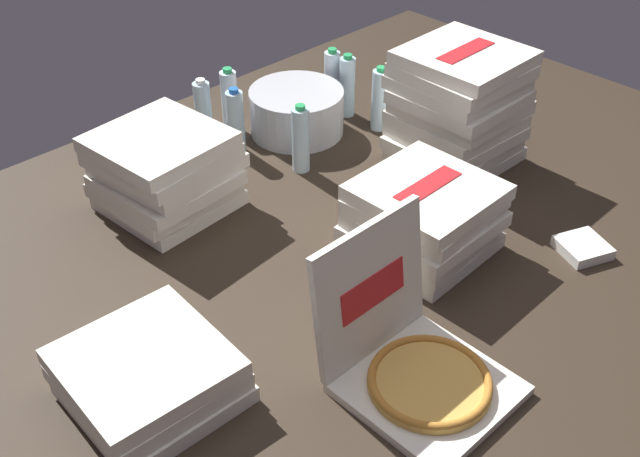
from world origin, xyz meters
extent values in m
cube|color=#2D2319|center=(0.00, 0.00, -0.01)|extent=(3.20, 2.40, 0.02)
cube|color=silver|center=(-0.19, -0.40, 0.01)|extent=(0.34, 0.34, 0.02)
cylinder|color=gold|center=(-0.19, -0.40, 0.03)|extent=(0.29, 0.29, 0.02)
torus|color=#B1712A|center=(-0.19, -0.40, 0.04)|extent=(0.29, 0.29, 0.02)
cube|color=silver|center=(-0.19, -0.20, 0.19)|extent=(0.34, 0.06, 0.34)
cube|color=red|center=(-0.19, -0.21, 0.20)|extent=(0.21, 0.01, 0.09)
cube|color=silver|center=(-0.17, 0.65, 0.02)|extent=(0.37, 0.37, 0.04)
cube|color=silver|center=(-0.18, 0.65, 0.06)|extent=(0.36, 0.36, 0.04)
cube|color=red|center=(-0.18, 0.65, 0.09)|extent=(0.23, 0.07, 0.00)
cube|color=silver|center=(-0.18, 0.63, 0.11)|extent=(0.37, 0.37, 0.04)
cube|color=red|center=(-0.18, 0.63, 0.13)|extent=(0.23, 0.08, 0.00)
cube|color=silver|center=(-0.17, 0.64, 0.15)|extent=(0.39, 0.39, 0.04)
cube|color=silver|center=(-0.18, 0.63, 0.19)|extent=(0.38, 0.38, 0.04)
cube|color=silver|center=(-0.19, 0.63, 0.24)|extent=(0.37, 0.37, 0.04)
cube|color=silver|center=(0.22, -0.03, 0.02)|extent=(0.36, 0.36, 0.04)
cube|color=red|center=(0.22, -0.03, 0.04)|extent=(0.23, 0.07, 0.00)
cube|color=silver|center=(0.21, -0.03, 0.06)|extent=(0.37, 0.37, 0.04)
cube|color=red|center=(0.21, -0.03, 0.09)|extent=(0.23, 0.08, 0.00)
cube|color=silver|center=(0.22, -0.04, 0.11)|extent=(0.35, 0.35, 0.04)
cube|color=red|center=(0.22, -0.04, 0.13)|extent=(0.22, 0.07, 0.00)
cube|color=silver|center=(0.22, -0.03, 0.15)|extent=(0.37, 0.37, 0.04)
cube|color=red|center=(0.22, -0.03, 0.17)|extent=(0.23, 0.08, 0.00)
cube|color=silver|center=(0.22, -0.04, 0.19)|extent=(0.35, 0.35, 0.04)
cube|color=red|center=(0.22, -0.04, 0.22)|extent=(0.22, 0.07, 0.00)
cube|color=silver|center=(0.68, 0.21, 0.02)|extent=(0.35, 0.35, 0.04)
cube|color=silver|center=(0.66, 0.21, 0.06)|extent=(0.35, 0.35, 0.04)
cube|color=red|center=(0.66, 0.21, 0.09)|extent=(0.22, 0.07, 0.00)
cube|color=silver|center=(0.67, 0.21, 0.11)|extent=(0.36, 0.36, 0.04)
cube|color=red|center=(0.67, 0.21, 0.13)|extent=(0.23, 0.07, 0.00)
cube|color=silver|center=(0.67, 0.21, 0.15)|extent=(0.36, 0.36, 0.04)
cube|color=silver|center=(0.68, 0.21, 0.19)|extent=(0.34, 0.34, 0.04)
cube|color=silver|center=(0.67, 0.20, 0.24)|extent=(0.35, 0.35, 0.04)
cube|color=red|center=(0.67, 0.20, 0.26)|extent=(0.22, 0.07, 0.00)
cube|color=silver|center=(0.67, 0.22, 0.28)|extent=(0.35, 0.35, 0.04)
cube|color=silver|center=(0.67, 0.21, 0.32)|extent=(0.35, 0.35, 0.04)
cube|color=silver|center=(0.67, 0.21, 0.37)|extent=(0.35, 0.35, 0.04)
cube|color=red|center=(0.67, 0.21, 0.39)|extent=(0.22, 0.07, 0.00)
cube|color=silver|center=(-0.65, 0.03, 0.02)|extent=(0.35, 0.35, 0.04)
cube|color=silver|center=(-0.65, 0.04, 0.06)|extent=(0.36, 0.36, 0.04)
cube|color=silver|center=(-0.65, 0.04, 0.11)|extent=(0.36, 0.36, 0.04)
cylinder|color=#B7BABF|center=(0.42, 0.71, 0.08)|extent=(0.33, 0.33, 0.16)
cylinder|color=silver|center=(0.18, 0.75, 0.11)|extent=(0.06, 0.06, 0.22)
cylinder|color=blue|center=(0.18, 0.75, 0.23)|extent=(0.03, 0.03, 0.02)
cylinder|color=silver|center=(0.64, 0.68, 0.11)|extent=(0.06, 0.06, 0.22)
cylinder|color=#239951|center=(0.64, 0.68, 0.23)|extent=(0.03, 0.03, 0.02)
cylinder|color=silver|center=(0.64, 0.75, 0.11)|extent=(0.06, 0.06, 0.22)
cylinder|color=#239951|center=(0.64, 0.75, 0.23)|extent=(0.03, 0.03, 0.02)
cylinder|color=silver|center=(0.26, 0.52, 0.11)|extent=(0.06, 0.06, 0.22)
cylinder|color=#239951|center=(0.26, 0.52, 0.23)|extent=(0.03, 0.03, 0.02)
cylinder|color=white|center=(0.26, 0.89, 0.11)|extent=(0.06, 0.06, 0.22)
cylinder|color=#239951|center=(0.26, 0.89, 0.23)|extent=(0.03, 0.03, 0.02)
cylinder|color=silver|center=(0.65, 0.53, 0.11)|extent=(0.06, 0.06, 0.22)
cylinder|color=#239951|center=(0.65, 0.53, 0.23)|extent=(0.03, 0.03, 0.02)
cylinder|color=silver|center=(0.15, 0.88, 0.11)|extent=(0.06, 0.06, 0.22)
cylinder|color=white|center=(0.15, 0.88, 0.23)|extent=(0.03, 0.03, 0.02)
cube|color=white|center=(0.53, -0.37, 0.02)|extent=(0.17, 0.17, 0.03)
camera|label=1|loc=(-1.21, -1.09, 1.37)|focal=43.59mm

